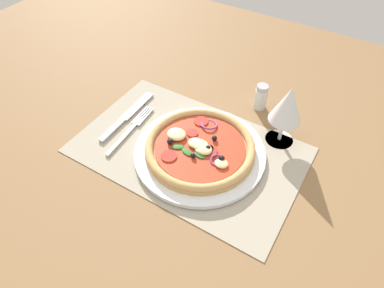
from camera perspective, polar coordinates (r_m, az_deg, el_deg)
ground_plane at (r=76.74cm, az=-0.55°, el=-1.64°), size 190.00×140.00×2.40cm
placemat at (r=75.70cm, az=-0.56°, el=-0.93°), size 49.77×31.21×0.40cm
plate at (r=74.35cm, az=1.44°, el=-1.25°), size 28.84×28.84×1.08cm
pizza at (r=73.16cm, az=1.43°, el=-0.38°), size 24.07×24.07×2.65cm
fork at (r=81.35cm, az=-10.03°, el=2.80°), size 2.85×18.06×0.44cm
knife at (r=84.70cm, az=-10.80°, el=4.81°), size 2.36×20.04×0.62cm
wine_glass at (r=73.81cm, az=15.94°, el=6.24°), size 7.20×7.20×14.90cm
pepper_shaker at (r=86.16cm, az=11.56°, el=7.78°), size 3.20×3.20×6.70cm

